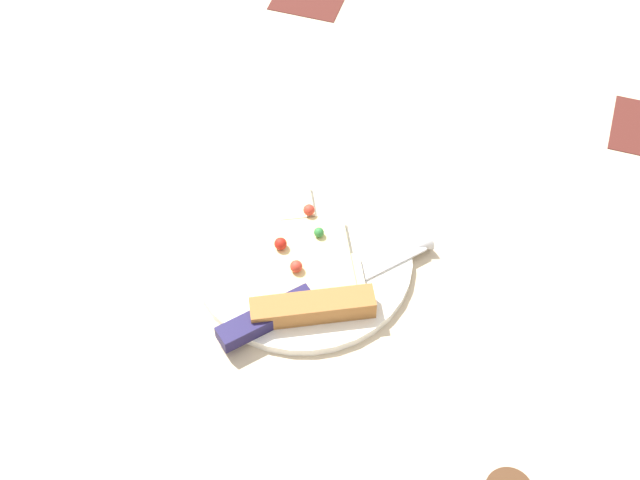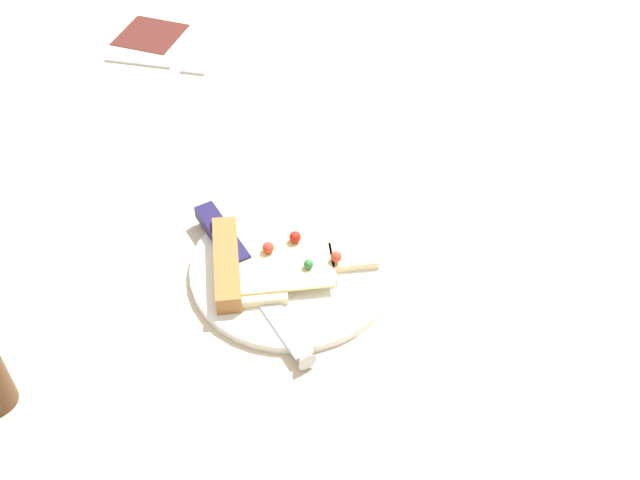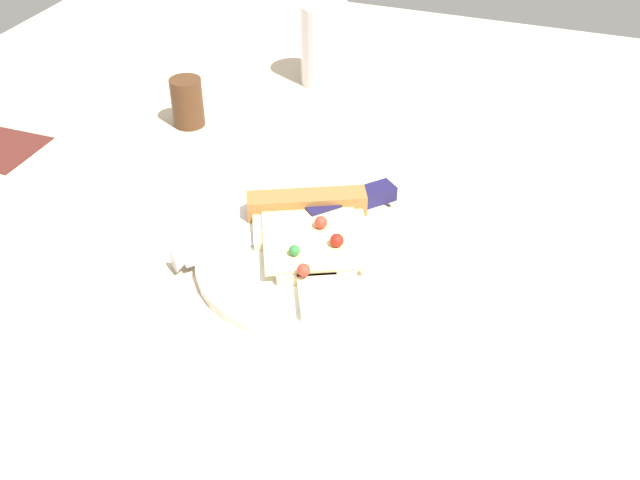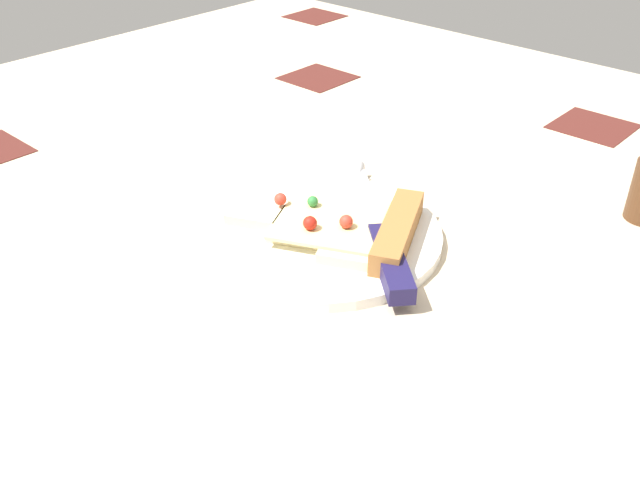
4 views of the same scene
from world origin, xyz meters
TOP-DOWN VIEW (x-y plane):
  - ground_plane at (-0.02, 0.03)cm, footprint 139.33×139.33cm
  - plate at (0.71, 4.09)cm, footprint 22.15×22.15cm
  - pizza_slice at (3.02, 5.18)cm, footprint 19.06×14.87cm
  - knife at (5.82, 6.23)cm, footprint 19.41×17.42cm

SIDE VIEW (x-z plane):
  - ground_plane at x=-0.02cm, z-range -3.00..0.00cm
  - plate at x=0.71cm, z-range 0.00..1.03cm
  - knife at x=5.82cm, z-range 0.41..2.86cm
  - pizza_slice at x=3.02cm, z-range 0.55..3.12cm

